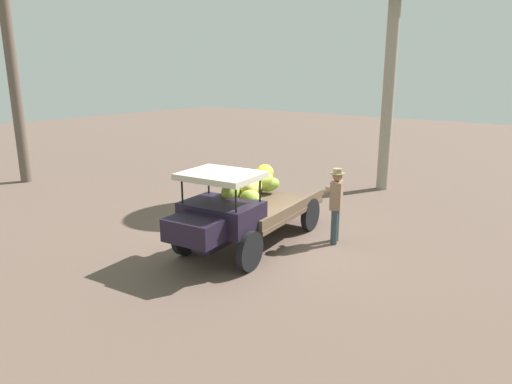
% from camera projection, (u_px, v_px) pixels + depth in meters
% --- Properties ---
extents(ground_plane, '(60.00, 60.00, 0.00)m').
position_uv_depth(ground_plane, '(260.00, 239.00, 10.78)').
color(ground_plane, brown).
extents(truck, '(4.58, 2.18, 1.84)m').
position_uv_depth(truck, '(241.00, 206.00, 10.15)').
color(truck, black).
rests_on(truck, ground).
extents(farmer, '(0.55, 0.51, 1.72)m').
position_uv_depth(farmer, '(336.00, 201.00, 10.35)').
color(farmer, '#334249').
rests_on(farmer, ground).
extents(wooden_crate, '(0.51, 0.59, 0.50)m').
position_uv_depth(wooden_crate, '(261.00, 202.00, 12.93)').
color(wooden_crate, olive).
rests_on(wooden_crate, ground).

